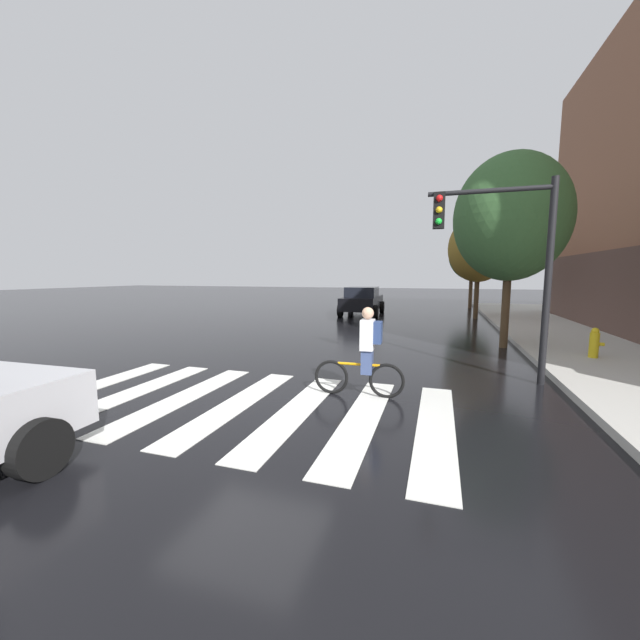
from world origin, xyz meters
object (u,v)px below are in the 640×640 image
object	(u,v)px
traffic_light_near	(505,246)
cyclist	(365,352)
sedan_mid	(362,300)
street_tree_mid	(479,248)
fire_hydrant	(594,343)
street_tree_near	(511,218)
street_tree_far	(472,254)

from	to	relation	value
traffic_light_near	cyclist	bearing A→B (deg)	-143.08
sedan_mid	street_tree_mid	bearing A→B (deg)	-0.99
traffic_light_near	fire_hydrant	size ratio (longest dim) A/B	5.38
street_tree_mid	traffic_light_near	bearing A→B (deg)	-92.71
sedan_mid	street_tree_near	xyz separation A→B (m)	(6.20, -8.33, 3.17)
sedan_mid	street_tree_mid	world-z (taller)	street_tree_mid
fire_hydrant	street_tree_far	world-z (taller)	street_tree_far
traffic_light_near	fire_hydrant	xyz separation A→B (m)	(2.60, 2.54, -2.33)
sedan_mid	cyclist	distance (m)	14.67
street_tree_near	street_tree_far	bearing A→B (deg)	89.79
sedan_mid	traffic_light_near	bearing A→B (deg)	-66.29
cyclist	street_tree_mid	world-z (taller)	street_tree_mid
street_tree_mid	street_tree_far	size ratio (longest dim) A/B	0.98
street_tree_near	street_tree_mid	xyz separation A→B (m)	(-0.14, 8.23, -0.36)
cyclist	fire_hydrant	xyz separation A→B (m)	(5.12, 4.44, -0.31)
street_tree_far	street_tree_near	bearing A→B (deg)	-90.21
traffic_light_near	street_tree_near	bearing A→B (deg)	80.13
street_tree_near	street_tree_far	world-z (taller)	street_tree_near
cyclist	street_tree_far	distance (m)	21.29
sedan_mid	traffic_light_near	size ratio (longest dim) A/B	1.11
traffic_light_near	street_tree_near	xyz separation A→B (m)	(0.72, 4.15, 1.13)
cyclist	fire_hydrant	size ratio (longest dim) A/B	2.19
street_tree_near	cyclist	bearing A→B (deg)	-118.25
traffic_light_near	fire_hydrant	bearing A→B (deg)	44.36
street_tree_mid	sedan_mid	bearing A→B (deg)	179.01
cyclist	traffic_light_near	size ratio (longest dim) A/B	0.41
cyclist	street_tree_far	size ratio (longest dim) A/B	0.31
fire_hydrant	street_tree_far	distance (m)	16.80
street_tree_mid	street_tree_far	bearing A→B (deg)	88.35
street_tree_near	traffic_light_near	bearing A→B (deg)	-99.87
sedan_mid	street_tree_far	distance (m)	9.44
traffic_light_near	street_tree_far	world-z (taller)	street_tree_far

